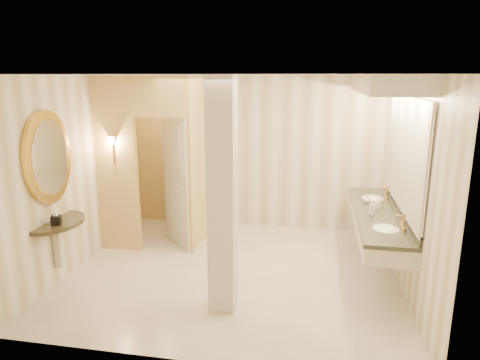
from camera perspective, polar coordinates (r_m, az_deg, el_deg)
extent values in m
plane|color=silver|center=(6.18, -0.80, -12.08)|extent=(4.50, 4.50, 0.00)
plane|color=white|center=(5.56, -0.89, 13.84)|extent=(4.50, 4.50, 0.00)
cube|color=silver|center=(7.65, 2.06, 3.63)|extent=(4.50, 0.02, 2.70)
cube|color=silver|center=(3.86, -6.64, -6.65)|extent=(4.50, 0.02, 2.70)
cube|color=silver|center=(6.53, -20.60, 1.01)|extent=(0.02, 4.00, 2.70)
cube|color=silver|center=(5.74, 21.79, -0.76)|extent=(0.02, 4.00, 2.70)
cube|color=#EAC27A|center=(7.09, -5.24, 2.78)|extent=(0.10, 1.50, 2.70)
cube|color=#EAC27A|center=(6.80, -16.12, 1.83)|extent=(0.65, 0.10, 2.70)
cube|color=#EAC27A|center=(6.38, -10.80, 10.90)|extent=(0.80, 0.10, 0.60)
cube|color=beige|center=(6.80, -8.50, -0.37)|extent=(0.60, 0.61, 2.10)
cylinder|color=#C7863F|center=(6.71, -16.50, 3.38)|extent=(0.03, 0.03, 0.30)
cone|color=beige|center=(6.67, -16.61, 5.07)|extent=(0.14, 0.14, 0.14)
cube|color=beige|center=(6.23, 17.88, -5.27)|extent=(0.60, 2.51, 0.24)
cube|color=black|center=(6.20, 17.96, -4.22)|extent=(0.64, 2.55, 0.05)
cube|color=black|center=(6.22, 20.57, -3.69)|extent=(0.03, 2.51, 0.10)
ellipsoid|color=white|center=(5.57, 18.82, -6.55)|extent=(0.40, 0.44, 0.15)
cylinder|color=#C7863F|center=(5.56, 20.97, -5.33)|extent=(0.03, 0.03, 0.22)
ellipsoid|color=white|center=(6.85, 17.24, -2.66)|extent=(0.40, 0.44, 0.15)
cylinder|color=#C7863F|center=(6.84, 18.98, -1.67)|extent=(0.03, 0.03, 0.22)
cube|color=white|center=(6.05, 21.14, 3.39)|extent=(0.03, 2.51, 1.40)
cube|color=beige|center=(5.92, 19.22, 12.03)|extent=(0.75, 2.71, 0.22)
cylinder|color=black|center=(6.04, -23.63, -5.18)|extent=(0.91, 0.91, 0.05)
cube|color=beige|center=(6.12, -23.05, -7.88)|extent=(0.10, 0.10, 0.60)
cylinder|color=gold|center=(5.83, -24.26, 2.75)|extent=(0.07, 0.91, 0.91)
cylinder|color=white|center=(5.81, -23.94, 2.74)|extent=(0.02, 0.73, 0.73)
cube|color=beige|center=(4.80, -2.34, -2.45)|extent=(0.30, 0.30, 2.70)
cube|color=black|center=(5.84, -23.32, -4.94)|extent=(0.15, 0.15, 0.11)
imported|color=white|center=(7.62, -6.82, -4.05)|extent=(0.56, 0.81, 0.75)
imported|color=beige|center=(6.28, 17.83, -3.03)|extent=(0.08, 0.08, 0.15)
imported|color=silver|center=(6.52, 16.54, -2.43)|extent=(0.12, 0.12, 0.13)
imported|color=#C6B28C|center=(5.97, 17.21, -3.53)|extent=(0.11, 0.11, 0.21)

